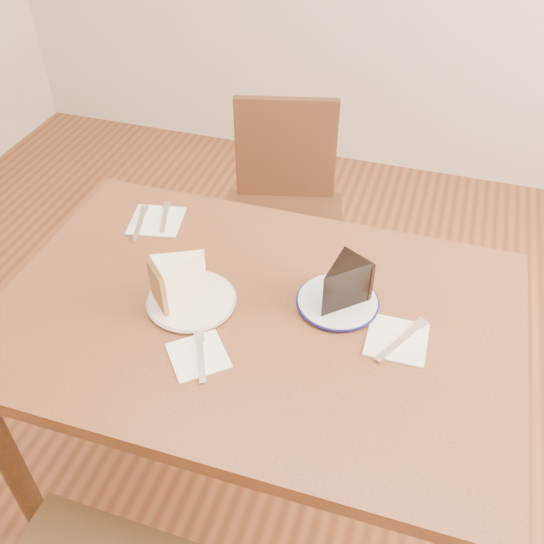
{
  "coord_description": "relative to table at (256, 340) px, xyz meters",
  "views": [
    {
      "loc": [
        0.33,
        -0.93,
        1.73
      ],
      "look_at": [
        0.01,
        0.09,
        0.8
      ],
      "focal_mm": 40.0,
      "sensor_mm": 36.0,
      "label": 1
    }
  ],
  "objects": [
    {
      "name": "chair_far",
      "position": [
        -0.15,
        0.75,
        -0.18
      ],
      "size": [
        0.51,
        0.51,
        0.85
      ],
      "rotation": [
        0.0,
        0.0,
        3.38
      ],
      "color": "#32190F",
      "rests_on": "ground"
    },
    {
      "name": "carrot_cake",
      "position": [
        -0.17,
        -0.01,
        0.16
      ],
      "size": [
        0.14,
        0.14,
        0.1
      ],
      "primitive_type": null,
      "rotation": [
        0.0,
        0.0,
        -0.76
      ],
      "color": "white",
      "rests_on": "plate_cream"
    },
    {
      "name": "napkin_navy",
      "position": [
        0.33,
        0.01,
        0.1
      ],
      "size": [
        0.13,
        0.13,
        0.0
      ],
      "primitive_type": "cube",
      "rotation": [
        0.0,
        0.0,
        0.02
      ],
      "color": "white",
      "rests_on": "table"
    },
    {
      "name": "fork_spare",
      "position": [
        -0.35,
        0.26,
        0.1
      ],
      "size": [
        0.06,
        0.14,
        0.0
      ],
      "primitive_type": "cube",
      "rotation": [
        0.0,
        0.0,
        0.34
      ],
      "color": "silver",
      "rests_on": "napkin_spare"
    },
    {
      "name": "knife_spare",
      "position": [
        -0.4,
        0.22,
        0.1
      ],
      "size": [
        0.06,
        0.16,
        0.0
      ],
      "primitive_type": "cube",
      "rotation": [
        0.0,
        0.0,
        0.29
      ],
      "color": "silver",
      "rests_on": "napkin_spare"
    },
    {
      "name": "ground",
      "position": [
        0.0,
        0.0,
        -0.65
      ],
      "size": [
        4.0,
        4.0,
        0.0
      ],
      "primitive_type": "plane",
      "color": "#4E2714",
      "rests_on": "ground"
    },
    {
      "name": "napkin_spare",
      "position": [
        -0.37,
        0.25,
        0.1
      ],
      "size": [
        0.16,
        0.16,
        0.0
      ],
      "primitive_type": "cube",
      "rotation": [
        0.0,
        0.0,
        0.2
      ],
      "color": "white",
      "rests_on": "table"
    },
    {
      "name": "knife_navy",
      "position": [
        0.33,
        0.01,
        0.1
      ],
      "size": [
        0.09,
        0.16,
        0.0
      ],
      "primitive_type": "cube",
      "rotation": [
        0.0,
        0.0,
        -0.49
      ],
      "color": "silver",
      "rests_on": "napkin_navy"
    },
    {
      "name": "napkin_cream",
      "position": [
        -0.07,
        -0.17,
        0.1
      ],
      "size": [
        0.16,
        0.16,
        0.0
      ],
      "primitive_type": "cube",
      "rotation": [
        0.0,
        0.0,
        0.7
      ],
      "color": "white",
      "rests_on": "table"
    },
    {
      "name": "plate_navy",
      "position": [
        0.18,
        0.08,
        0.1
      ],
      "size": [
        0.18,
        0.18,
        0.01
      ],
      "primitive_type": "cylinder",
      "color": "white",
      "rests_on": "table"
    },
    {
      "name": "fork_cream",
      "position": [
        -0.06,
        -0.17,
        0.1
      ],
      "size": [
        0.07,
        0.13,
        0.0
      ],
      "primitive_type": "cube",
      "rotation": [
        0.0,
        0.0,
        0.45
      ],
      "color": "silver",
      "rests_on": "napkin_cream"
    },
    {
      "name": "chocolate_cake",
      "position": [
        0.18,
        0.07,
        0.16
      ],
      "size": [
        0.13,
        0.14,
        0.1
      ],
      "primitive_type": null,
      "rotation": [
        0.0,
        0.0,
        2.65
      ],
      "color": "black",
      "rests_on": "plate_navy"
    },
    {
      "name": "plate_cream",
      "position": [
        -0.15,
        -0.02,
        0.1
      ],
      "size": [
        0.2,
        0.2,
        0.01
      ],
      "primitive_type": "cylinder",
      "color": "white",
      "rests_on": "table"
    },
    {
      "name": "table",
      "position": [
        0.0,
        0.0,
        0.0
      ],
      "size": [
        1.2,
        0.8,
        0.75
      ],
      "color": "#492514",
      "rests_on": "ground"
    }
  ]
}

